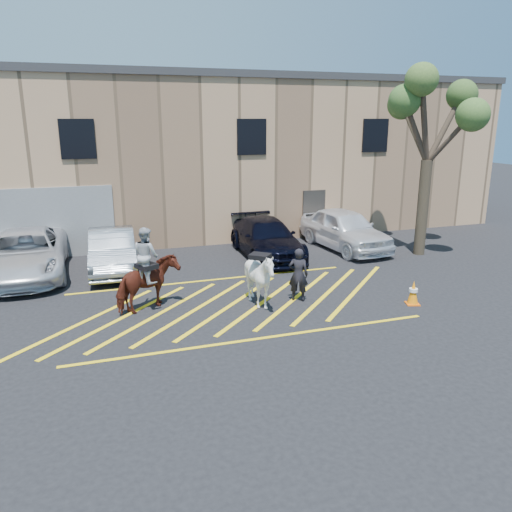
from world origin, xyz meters
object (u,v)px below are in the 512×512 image
object	(u,v)px
car_white_suv	(345,229)
saddled_white	(260,278)
mounted_bay	(147,277)
handler	(298,275)
car_blue_suv	(266,238)
car_white_pickup	(26,254)
tree	(431,109)
car_silver_sedan	(112,251)
traffic_cone	(413,293)

from	to	relation	value
car_white_suv	saddled_white	size ratio (longest dim) A/B	2.39
mounted_bay	handler	bearing A→B (deg)	-8.31
car_blue_suv	handler	bearing A→B (deg)	-97.14
saddled_white	handler	bearing A→B (deg)	5.08
car_white_pickup	tree	world-z (taller)	tree
car_silver_sedan	car_white_suv	size ratio (longest dim) A/B	0.91
car_silver_sedan	tree	distance (m)	13.06
car_white_pickup	handler	size ratio (longest dim) A/B	3.50
handler	car_white_suv	bearing A→B (deg)	-101.75
car_blue_suv	car_white_suv	bearing A→B (deg)	2.70
car_blue_suv	tree	bearing A→B (deg)	-14.00
car_white_pickup	car_silver_sedan	world-z (taller)	car_white_pickup
car_blue_suv	mounted_bay	xyz separation A→B (m)	(-5.21, -4.48, 0.25)
mounted_bay	traffic_cone	world-z (taller)	mounted_bay
car_blue_suv	tree	size ratio (longest dim) A/B	0.70
car_blue_suv	traffic_cone	size ratio (longest dim) A/B	6.96
traffic_cone	tree	distance (m)	8.07
car_silver_sedan	tree	size ratio (longest dim) A/B	0.62
car_white_suv	mounted_bay	world-z (taller)	mounted_bay
handler	mounted_bay	world-z (taller)	mounted_bay
tree	car_silver_sedan	bearing A→B (deg)	172.40
car_white_pickup	car_blue_suv	world-z (taller)	car_white_pickup
mounted_bay	car_white_pickup	bearing A→B (deg)	128.29
mounted_bay	saddled_white	xyz separation A→B (m)	(3.14, -0.75, -0.12)
car_white_pickup	car_silver_sedan	bearing A→B (deg)	-5.36
car_white_pickup	saddled_white	xyz separation A→B (m)	(6.80, -5.39, 0.07)
car_white_pickup	tree	bearing A→B (deg)	-7.38
car_white_pickup	saddled_white	distance (m)	8.68
car_blue_suv	mounted_bay	world-z (taller)	mounted_bay
tree	traffic_cone	bearing A→B (deg)	-127.52
car_white_pickup	handler	distance (m)	9.64
car_silver_sedan	car_blue_suv	size ratio (longest dim) A/B	0.89
car_white_pickup	saddled_white	world-z (taller)	saddled_white
car_silver_sedan	car_blue_suv	bearing A→B (deg)	3.22
car_blue_suv	mounted_bay	bearing A→B (deg)	-137.47
car_silver_sedan	traffic_cone	bearing A→B (deg)	-35.49
mounted_bay	car_blue_suv	bearing A→B (deg)	40.73
car_silver_sedan	tree	xyz separation A→B (m)	(11.98, -1.60, 4.95)
saddled_white	car_white_suv	bearing A→B (deg)	43.42
traffic_cone	mounted_bay	bearing A→B (deg)	164.94
car_white_pickup	traffic_cone	size ratio (longest dim) A/B	7.85
car_blue_suv	traffic_cone	world-z (taller)	car_blue_suv
car_white_suv	traffic_cone	distance (m)	6.69
car_white_pickup	traffic_cone	world-z (taller)	car_white_pickup
car_silver_sedan	mounted_bay	size ratio (longest dim) A/B	1.85
traffic_cone	tree	world-z (taller)	tree
traffic_cone	car_white_suv	bearing A→B (deg)	79.57
mounted_bay	tree	xyz separation A→B (m)	(11.22, 2.78, 4.71)
car_silver_sedan	car_white_suv	world-z (taller)	car_white_suv
tree	mounted_bay	bearing A→B (deg)	-166.07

